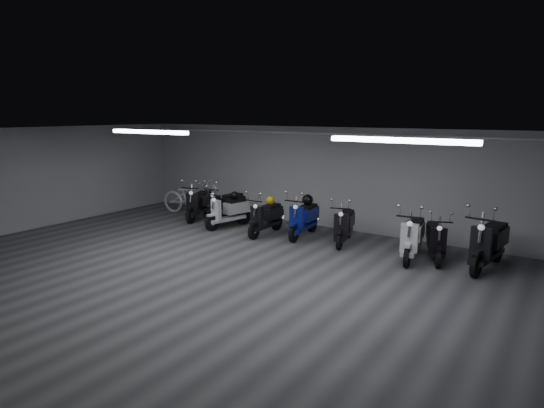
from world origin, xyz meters
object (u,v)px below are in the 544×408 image
Objects in this scene: scooter_0 at (199,198)px; scooter_8 at (489,235)px; scooter_3 at (266,212)px; scooter_6 at (413,230)px; scooter_2 at (228,206)px; scooter_1 at (226,201)px; bicycle at (191,193)px; scooter_5 at (344,219)px; helmet_1 at (270,201)px; scooter_7 at (436,233)px; helmet_0 at (308,200)px; scooter_4 at (304,213)px; helmet_2 at (235,195)px.

scooter_0 is 8.04m from scooter_8.
scooter_3 is 3.86m from scooter_6.
scooter_3 is (1.30, -0.03, -0.01)m from scooter_2.
scooter_2 is at bearing -39.01° from scooter_1.
bicycle is at bearing 134.84° from scooter_0.
scooter_2 is at bearing 171.54° from scooter_5.
scooter_5 is 2.12m from helmet_1.
scooter_3 is 5.36m from scooter_8.
scooter_7 is 5.65× the size of helmet_0.
scooter_4 is at bearing 166.45° from scooter_6.
scooter_0 reaches higher than scooter_5.
bicycle is 8.94× the size of helmet_2.
scooter_8 is 0.94× the size of bicycle.
scooter_5 is 5.49m from bicycle.
scooter_5 is (4.78, 0.06, -0.03)m from scooter_0.
scooter_5 is 3.35m from helmet_2.
bicycle is at bearing 174.91° from scooter_2.
scooter_4 is at bearing 3.00° from helmet_2.
scooter_1 reaches higher than scooter_5.
scooter_2 is 3.41m from scooter_5.
scooter_4 is 3.35m from scooter_7.
helmet_2 reaches higher than helmet_1.
scooter_0 is 2.72m from scooter_3.
scooter_2 is 1.02× the size of scooter_5.
scooter_0 is 1.04m from scooter_1.
scooter_1 reaches higher than helmet_2.
scooter_7 is 5.55m from helmet_2.
scooter_0 is at bearing -175.56° from helmet_0.
scooter_3 reaches higher than scooter_5.
scooter_5 is at bearing 4.30° from helmet_1.
helmet_2 is at bearing 159.53° from scooter_7.
scooter_3 is at bearing 163.22° from scooter_7.
scooter_7 is (3.35, -0.02, -0.04)m from scooter_4.
helmet_0 is (-4.43, 0.28, 0.22)m from scooter_8.
scooter_6 reaches higher than scooter_4.
scooter_4 reaches higher than scooter_7.
scooter_4 is 2.93m from scooter_6.
bicycle is at bearing 171.49° from scooter_1.
scooter_3 reaches higher than helmet_0.
scooter_6 is (2.91, -0.26, 0.02)m from scooter_4.
scooter_1 is 1.67m from helmet_1.
helmet_1 is (-2.09, -0.16, 0.27)m from scooter_5.
scooter_0 is 1.43m from scooter_2.
bicycle is (-2.10, 0.67, 0.05)m from scooter_2.
scooter_4 is at bearing 19.54° from scooter_3.
scooter_1 is 2.60m from helmet_0.
bicycle reaches higher than helmet_0.
helmet_2 is at bearing -9.91° from scooter_1.
bicycle reaches higher than scooter_4.
helmet_0 is at bearing 161.90° from scooter_6.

